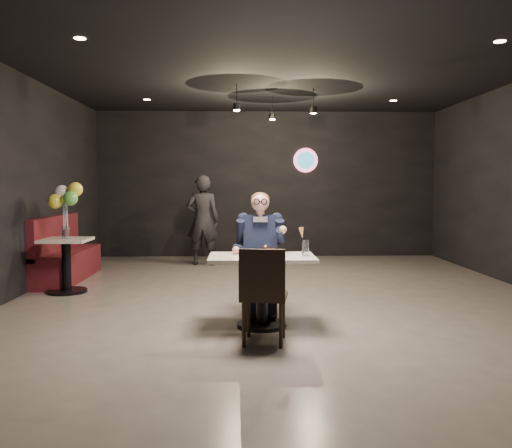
{
  "coord_description": "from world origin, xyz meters",
  "views": [
    {
      "loc": [
        -0.54,
        -6.76,
        1.48
      ],
      "look_at": [
        -0.37,
        -0.58,
        1.04
      ],
      "focal_mm": 38.0,
      "sensor_mm": 36.0,
      "label": 1
    }
  ],
  "objects_px": {
    "balloon_vase": "(66,233)",
    "seated_man": "(260,252)",
    "chair_far": "(260,275)",
    "side_table": "(67,264)",
    "main_table": "(262,291)",
    "booth_bench": "(68,248)",
    "passerby": "(203,220)",
    "sundae_glass": "(306,248)",
    "chair_near": "(264,294)"
  },
  "relations": [
    {
      "from": "sundae_glass",
      "to": "side_table",
      "type": "relative_size",
      "value": 0.21
    },
    {
      "from": "booth_bench",
      "to": "main_table",
      "type": "bearing_deg",
      "value": -44.68
    },
    {
      "from": "balloon_vase",
      "to": "chair_far",
      "type": "bearing_deg",
      "value": -27.11
    },
    {
      "from": "chair_far",
      "to": "side_table",
      "type": "height_order",
      "value": "chair_far"
    },
    {
      "from": "chair_far",
      "to": "seated_man",
      "type": "bearing_deg",
      "value": 0.0
    },
    {
      "from": "sundae_glass",
      "to": "balloon_vase",
      "type": "xyz_separation_m",
      "value": [
        -3.08,
        1.92,
        -0.0
      ]
    },
    {
      "from": "seated_man",
      "to": "passerby",
      "type": "bearing_deg",
      "value": 103.32
    },
    {
      "from": "main_table",
      "to": "side_table",
      "type": "height_order",
      "value": "side_table"
    },
    {
      "from": "booth_bench",
      "to": "balloon_vase",
      "type": "xyz_separation_m",
      "value": [
        0.3,
        -1.0,
        0.33
      ]
    },
    {
      "from": "side_table",
      "to": "balloon_vase",
      "type": "distance_m",
      "value": 0.44
    },
    {
      "from": "sundae_glass",
      "to": "side_table",
      "type": "xyz_separation_m",
      "value": [
        -3.08,
        1.92,
        -0.44
      ]
    },
    {
      "from": "chair_far",
      "to": "chair_near",
      "type": "bearing_deg",
      "value": -90.0
    },
    {
      "from": "booth_bench",
      "to": "chair_near",
      "type": "bearing_deg",
      "value": -49.78
    },
    {
      "from": "main_table",
      "to": "sundae_glass",
      "type": "height_order",
      "value": "sundae_glass"
    },
    {
      "from": "chair_far",
      "to": "booth_bench",
      "type": "xyz_separation_m",
      "value": [
        -2.93,
        2.35,
        0.04
      ]
    },
    {
      "from": "chair_far",
      "to": "passerby",
      "type": "distance_m",
      "value": 4.04
    },
    {
      "from": "chair_near",
      "to": "balloon_vase",
      "type": "height_order",
      "value": "chair_near"
    },
    {
      "from": "balloon_vase",
      "to": "seated_man",
      "type": "bearing_deg",
      "value": -27.11
    },
    {
      "from": "main_table",
      "to": "chair_near",
      "type": "bearing_deg",
      "value": -90.0
    },
    {
      "from": "seated_man",
      "to": "main_table",
      "type": "bearing_deg",
      "value": -90.0
    },
    {
      "from": "chair_far",
      "to": "balloon_vase",
      "type": "distance_m",
      "value": 2.98
    },
    {
      "from": "passerby",
      "to": "booth_bench",
      "type": "bearing_deg",
      "value": 41.15
    },
    {
      "from": "side_table",
      "to": "passerby",
      "type": "xyz_separation_m",
      "value": [
        1.7,
        2.57,
        0.44
      ]
    },
    {
      "from": "sundae_glass",
      "to": "passerby",
      "type": "relative_size",
      "value": 0.1
    },
    {
      "from": "chair_near",
      "to": "side_table",
      "type": "distance_m",
      "value": 3.6
    },
    {
      "from": "chair_far",
      "to": "booth_bench",
      "type": "bearing_deg",
      "value": 141.31
    },
    {
      "from": "main_table",
      "to": "seated_man",
      "type": "relative_size",
      "value": 0.76
    },
    {
      "from": "main_table",
      "to": "passerby",
      "type": "height_order",
      "value": "passerby"
    },
    {
      "from": "seated_man",
      "to": "chair_far",
      "type": "bearing_deg",
      "value": 0.0
    },
    {
      "from": "main_table",
      "to": "chair_far",
      "type": "xyz_separation_m",
      "value": [
        0.0,
        0.55,
        0.09
      ]
    },
    {
      "from": "passerby",
      "to": "main_table",
      "type": "bearing_deg",
      "value": 104.76
    },
    {
      "from": "chair_far",
      "to": "seated_man",
      "type": "distance_m",
      "value": 0.26
    },
    {
      "from": "main_table",
      "to": "chair_near",
      "type": "xyz_separation_m",
      "value": [
        0.0,
        -0.57,
        0.09
      ]
    },
    {
      "from": "sundae_glass",
      "to": "balloon_vase",
      "type": "height_order",
      "value": "sundae_glass"
    },
    {
      "from": "seated_man",
      "to": "sundae_glass",
      "type": "distance_m",
      "value": 0.74
    },
    {
      "from": "passerby",
      "to": "balloon_vase",
      "type": "bearing_deg",
      "value": 59.53
    },
    {
      "from": "seated_man",
      "to": "sundae_glass",
      "type": "xyz_separation_m",
      "value": [
        0.45,
        -0.57,
        0.11
      ]
    },
    {
      "from": "main_table",
      "to": "booth_bench",
      "type": "height_order",
      "value": "booth_bench"
    },
    {
      "from": "seated_man",
      "to": "booth_bench",
      "type": "xyz_separation_m",
      "value": [
        -2.93,
        2.35,
        -0.22
      ]
    },
    {
      "from": "chair_far",
      "to": "sundae_glass",
      "type": "height_order",
      "value": "chair_far"
    },
    {
      "from": "chair_near",
      "to": "seated_man",
      "type": "bearing_deg",
      "value": 98.08
    },
    {
      "from": "passerby",
      "to": "side_table",
      "type": "bearing_deg",
      "value": 59.53
    },
    {
      "from": "sundae_glass",
      "to": "balloon_vase",
      "type": "relative_size",
      "value": 1.02
    },
    {
      "from": "balloon_vase",
      "to": "passerby",
      "type": "distance_m",
      "value": 3.08
    },
    {
      "from": "chair_far",
      "to": "side_table",
      "type": "distance_m",
      "value": 2.95
    },
    {
      "from": "sundae_glass",
      "to": "booth_bench",
      "type": "relative_size",
      "value": 0.08
    },
    {
      "from": "side_table",
      "to": "passerby",
      "type": "relative_size",
      "value": 0.47
    },
    {
      "from": "main_table",
      "to": "sundae_glass",
      "type": "relative_size",
      "value": 6.72
    },
    {
      "from": "chair_far",
      "to": "side_table",
      "type": "bearing_deg",
      "value": 152.89
    },
    {
      "from": "seated_man",
      "to": "booth_bench",
      "type": "bearing_deg",
      "value": 141.31
    }
  ]
}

